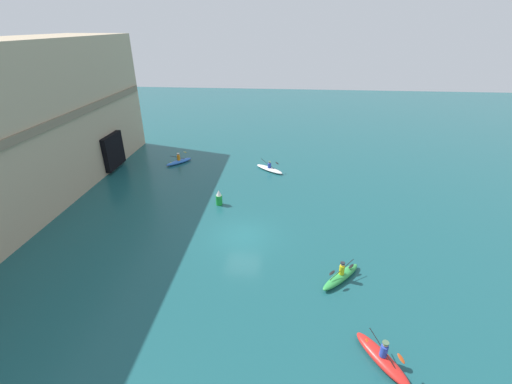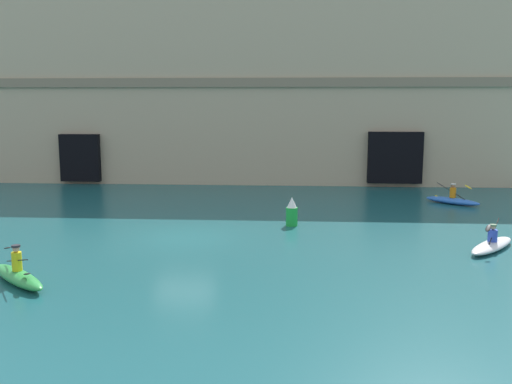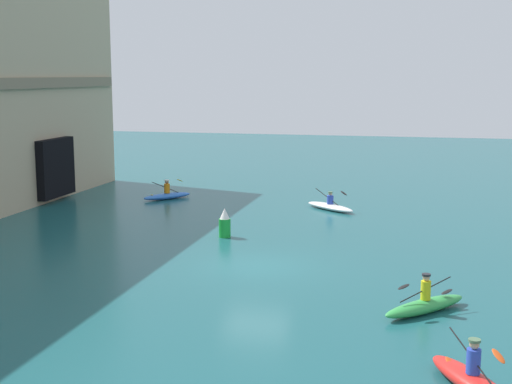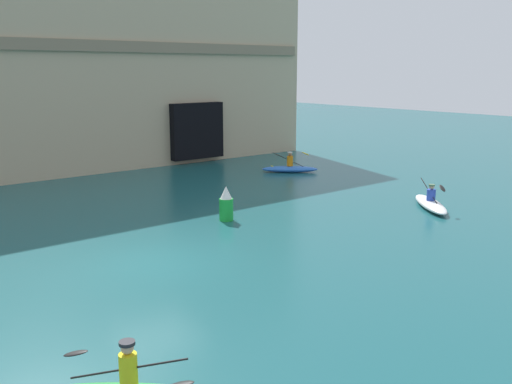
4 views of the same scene
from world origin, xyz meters
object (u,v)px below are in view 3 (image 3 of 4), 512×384
kayak_blue (167,195)px  kayak_green (425,305)px  kayak_red (472,380)px  kayak_white (330,206)px  marker_buoy (225,224)px

kayak_blue → kayak_green: size_ratio=0.98×
kayak_blue → kayak_red: (-22.61, -15.97, 0.03)m
kayak_white → marker_buoy: marker_buoy is taller
kayak_blue → kayak_green: 22.76m
kayak_green → kayak_blue: bearing=83.0°
kayak_green → marker_buoy: (8.46, 8.82, 0.35)m
kayak_blue → kayak_green: kayak_green is taller
kayak_white → kayak_red: (-21.46, -6.20, 0.06)m
kayak_white → kayak_green: bearing=146.5°
kayak_blue → kayak_red: kayak_red is taller
kayak_blue → kayak_red: 27.68m
kayak_green → marker_buoy: bearing=88.4°
marker_buoy → kayak_blue: bearing=34.6°
kayak_blue → kayak_white: bearing=-56.6°
kayak_green → kayak_white: bearing=59.8°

